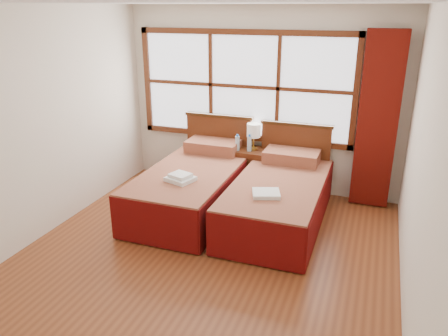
% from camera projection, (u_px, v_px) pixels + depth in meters
% --- Properties ---
extents(floor, '(4.50, 4.50, 0.00)m').
position_uv_depth(floor, '(202.00, 261.00, 4.69)').
color(floor, brown).
rests_on(floor, ground).
extents(ceiling, '(4.50, 4.50, 0.00)m').
position_uv_depth(ceiling, '(197.00, 3.00, 3.79)').
color(ceiling, white).
rests_on(ceiling, wall_back).
extents(wall_back, '(4.00, 0.00, 4.00)m').
position_uv_depth(wall_back, '(261.00, 101.00, 6.22)').
color(wall_back, silver).
rests_on(wall_back, floor).
extents(wall_left, '(0.00, 4.50, 4.50)m').
position_uv_depth(wall_left, '(35.00, 127.00, 4.88)').
color(wall_left, silver).
rests_on(wall_left, floor).
extents(wall_right, '(0.00, 4.50, 4.50)m').
position_uv_depth(wall_right, '(423.00, 170.00, 3.60)').
color(wall_right, silver).
rests_on(wall_right, floor).
extents(window, '(3.16, 0.06, 1.56)m').
position_uv_depth(window, '(244.00, 86.00, 6.20)').
color(window, white).
rests_on(window, wall_back).
extents(curtain, '(0.50, 0.16, 2.30)m').
position_uv_depth(curtain, '(378.00, 122.00, 5.64)').
color(curtain, '#65110A').
rests_on(curtain, wall_back).
extents(bed_left, '(1.11, 2.15, 1.08)m').
position_uv_depth(bed_left, '(194.00, 185.00, 5.83)').
color(bed_left, '#3B200C').
rests_on(bed_left, floor).
extents(bed_right, '(1.08, 2.10, 1.05)m').
position_uv_depth(bed_right, '(279.00, 198.00, 5.46)').
color(bed_right, '#3B200C').
rests_on(bed_right, floor).
extents(nightstand, '(0.48, 0.47, 0.64)m').
position_uv_depth(nightstand, '(249.00, 170.00, 6.37)').
color(nightstand, '#562712').
rests_on(nightstand, floor).
extents(towels_left, '(0.38, 0.36, 0.09)m').
position_uv_depth(towels_left, '(180.00, 178.00, 5.29)').
color(towels_left, white).
rests_on(towels_left, bed_left).
extents(towels_right, '(0.37, 0.35, 0.05)m').
position_uv_depth(towels_right, '(266.00, 194.00, 4.92)').
color(towels_right, white).
rests_on(towels_right, bed_right).
extents(lamp, '(0.19, 0.19, 0.38)m').
position_uv_depth(lamp, '(254.00, 131.00, 6.17)').
color(lamp, gold).
rests_on(lamp, nightstand).
extents(bottle_near, '(0.06, 0.06, 0.24)m').
position_uv_depth(bottle_near, '(237.00, 143.00, 6.17)').
color(bottle_near, '#AAC9DB').
rests_on(bottle_near, nightstand).
extents(bottle_far, '(0.06, 0.06, 0.24)m').
position_uv_depth(bottle_far, '(249.00, 143.00, 6.15)').
color(bottle_far, '#AAC9DB').
rests_on(bottle_far, nightstand).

